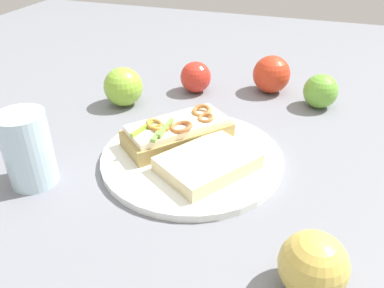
% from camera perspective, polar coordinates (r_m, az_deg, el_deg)
% --- Properties ---
extents(ground_plane, '(2.00, 2.00, 0.00)m').
position_cam_1_polar(ground_plane, '(0.65, 0.00, -2.42)').
color(ground_plane, slate).
rests_on(ground_plane, ground).
extents(plate, '(0.30, 0.30, 0.01)m').
position_cam_1_polar(plate, '(0.64, 0.00, -1.97)').
color(plate, white).
rests_on(plate, ground_plane).
extents(sandwich, '(0.18, 0.19, 0.05)m').
position_cam_1_polar(sandwich, '(0.67, -2.08, 1.83)').
color(sandwich, tan).
rests_on(sandwich, plate).
extents(bread_slice_side, '(0.16, 0.17, 0.02)m').
position_cam_1_polar(bread_slice_side, '(0.60, 2.31, -2.74)').
color(bread_slice_side, beige).
rests_on(bread_slice_side, plate).
extents(apple_0, '(0.10, 0.10, 0.08)m').
position_cam_1_polar(apple_0, '(0.45, 17.31, -16.58)').
color(apple_0, gold).
rests_on(apple_0, ground_plane).
extents(apple_1, '(0.09, 0.09, 0.08)m').
position_cam_1_polar(apple_1, '(0.89, 11.56, 9.97)').
color(apple_1, red).
rests_on(apple_1, ground_plane).
extents(apple_2, '(0.09, 0.09, 0.07)m').
position_cam_1_polar(apple_2, '(0.85, 18.31, 7.37)').
color(apple_2, '#6DAE39').
rests_on(apple_2, ground_plane).
extents(apple_3, '(0.07, 0.07, 0.07)m').
position_cam_1_polar(apple_3, '(0.88, 0.54, 9.77)').
color(apple_3, red).
rests_on(apple_3, ground_plane).
extents(apple_4, '(0.11, 0.11, 0.08)m').
position_cam_1_polar(apple_4, '(0.83, -10.03, 8.25)').
color(apple_4, '#8CBE39').
rests_on(apple_4, ground_plane).
extents(drinking_glass, '(0.07, 0.07, 0.12)m').
position_cam_1_polar(drinking_glass, '(0.62, -22.93, -0.71)').
color(drinking_glass, silver).
rests_on(drinking_glass, ground_plane).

